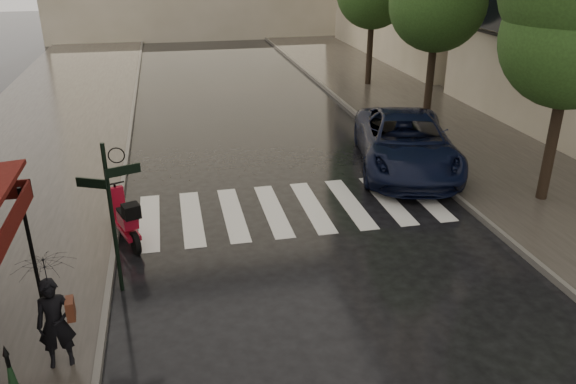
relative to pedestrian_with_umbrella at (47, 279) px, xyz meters
name	(u,v)px	position (x,y,z in m)	size (l,w,h in m)	color
sidewalk_near	(34,152)	(-2.50, 11.17, -1.66)	(6.00, 60.00, 0.12)	#38332D
sidewalk_far	(443,124)	(12.25, 11.17, -1.66)	(5.50, 60.00, 0.12)	#38332D
curb_near	(128,145)	(0.55, 11.17, -1.64)	(0.12, 60.00, 0.16)	#595651
curb_far	(374,129)	(9.45, 11.17, -1.64)	(0.12, 60.00, 0.16)	#595651
crosswalk	(293,208)	(4.97, 5.17, -1.71)	(7.85, 3.20, 0.01)	silver
signpost	(111,207)	(0.80, 2.17, 0.12)	(1.17, 0.29, 3.10)	black
pedestrian_with_umbrella	(47,279)	(0.00, 0.00, 0.00)	(1.01, 1.03, 2.40)	black
scooter	(126,220)	(0.83, 4.19, -1.14)	(0.89, 1.82, 1.25)	black
parked_car	(406,142)	(9.00, 7.34, -0.89)	(2.76, 5.98, 1.66)	black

